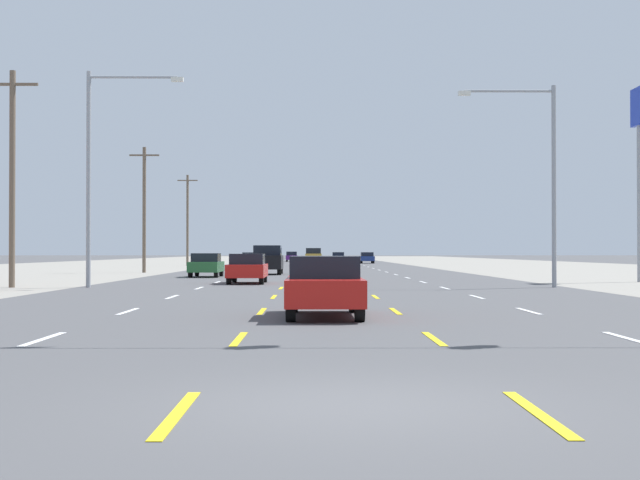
{
  "coord_description": "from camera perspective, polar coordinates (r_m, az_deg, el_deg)",
  "views": [
    {
      "loc": [
        -0.45,
        -9.32,
        1.57
      ],
      "look_at": [
        0.29,
        70.19,
        2.57
      ],
      "focal_mm": 51.08,
      "sensor_mm": 36.0,
      "label": 1
    }
  ],
  "objects": [
    {
      "name": "streetlight_left_row_0",
      "position": [
        40.82,
        -13.7,
        4.8
      ],
      "size": [
        4.21,
        0.26,
        9.42
      ],
      "color": "gray",
      "rests_on": "ground"
    },
    {
      "name": "sedan_far_left_mid",
      "position": [
        56.31,
        -7.14,
        -1.55
      ],
      "size": [
        1.8,
        4.5,
        1.46
      ],
      "color": "#235B2D",
      "rests_on": "ground"
    },
    {
      "name": "lane_markings",
      "position": [
        113.83,
        -0.31,
        -1.51
      ],
      "size": [
        10.64,
        227.6,
        0.01
      ],
      "color": "white",
      "rests_on": "ground"
    },
    {
      "name": "lot_apron_right",
      "position": [
        79.44,
        17.97,
        -1.81
      ],
      "size": [
        28.0,
        440.0,
        0.01
      ],
      "primitive_type": "cube",
      "color": "gray",
      "rests_on": "ground"
    },
    {
      "name": "sedan_inner_left_near",
      "position": [
        44.76,
        -4.57,
        -1.76
      ],
      "size": [
        1.8,
        4.5,
        1.46
      ],
      "color": "red",
      "rests_on": "ground"
    },
    {
      "name": "lot_apron_left",
      "position": [
        79.16,
        -18.42,
        -1.82
      ],
      "size": [
        28.0,
        440.0,
        0.01
      ],
      "primitive_type": "cube",
      "color": "gray",
      "rests_on": "ground"
    },
    {
      "name": "signal_span_wire",
      "position": [
        17.56,
        0.78,
        11.29
      ],
      "size": [
        26.44,
        0.52,
        9.03
      ],
      "color": "brown",
      "rests_on": "ground"
    },
    {
      "name": "sedan_far_right_farthest",
      "position": [
        119.63,
        2.95,
        -1.11
      ],
      "size": [
        1.8,
        4.5,
        1.46
      ],
      "color": "navy",
      "rests_on": "ground"
    },
    {
      "name": "utility_pole_left_row_0",
      "position": [
        41.8,
        -18.72,
        3.91
      ],
      "size": [
        2.2,
        0.26,
        9.45
      ],
      "color": "brown",
      "rests_on": "ground"
    },
    {
      "name": "hatchback_inner_left_distant_b",
      "position": [
        138.67,
        -1.78,
        -1.04
      ],
      "size": [
        1.72,
        3.9,
        1.54
      ],
      "color": "#4C196B",
      "rests_on": "ground"
    },
    {
      "name": "pole_sign_right_row_1",
      "position": [
        49.75,
        19.35,
        6.14
      ],
      "size": [
        0.24,
        1.84,
        10.01
      ],
      "color": "gray",
      "rests_on": "ground"
    },
    {
      "name": "sedan_center_turn_nearest",
      "position": [
        21.86,
        0.27,
        -2.87
      ],
      "size": [
        1.8,
        4.5,
        1.46
      ],
      "color": "red",
      "rests_on": "ground"
    },
    {
      "name": "sedan_inner_right_distant_a",
      "position": [
        129.03,
        1.14,
        -1.08
      ],
      "size": [
        1.8,
        4.5,
        1.46
      ],
      "color": "navy",
      "rests_on": "ground"
    },
    {
      "name": "sedan_far_left_far",
      "position": [
        100.47,
        -4.39,
        -1.18
      ],
      "size": [
        1.8,
        4.5,
        1.46
      ],
      "color": "black",
      "rests_on": "ground"
    },
    {
      "name": "utility_pole_left_row_1",
      "position": [
        68.5,
        -10.96,
        2.03
      ],
      "size": [
        2.2,
        0.26,
        9.29
      ],
      "color": "brown",
      "rests_on": "ground"
    },
    {
      "name": "utility_pole_left_row_2",
      "position": [
        100.66,
        -8.3,
        1.34
      ],
      "size": [
        2.2,
        0.26,
        9.96
      ],
      "color": "brown",
      "rests_on": "ground"
    },
    {
      "name": "suv_center_turn_farther",
      "position": [
        112.3,
        -0.42,
        -1.0
      ],
      "size": [
        1.98,
        4.9,
        1.98
      ],
      "color": "#B28C33",
      "rests_on": "ground"
    },
    {
      "name": "ground_plane",
      "position": [
        75.34,
        -0.19,
        -1.91
      ],
      "size": [
        572.0,
        572.0,
        0.0
      ],
      "primitive_type": "plane",
      "color": "#4C4C4F"
    },
    {
      "name": "streetlight_right_row_0",
      "position": [
        41.0,
        13.8,
        4.36
      ],
      "size": [
        4.28,
        0.26,
        8.84
      ],
      "color": "gray",
      "rests_on": "ground"
    },
    {
      "name": "suv_inner_left_midfar",
      "position": [
        62.28,
        -3.29,
        -1.22
      ],
      "size": [
        1.98,
        4.9,
        1.98
      ],
      "color": "black",
      "rests_on": "ground"
    }
  ]
}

